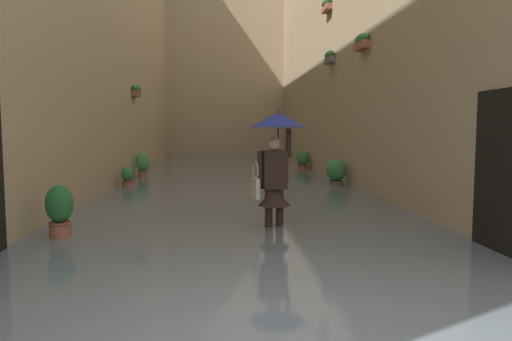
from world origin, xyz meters
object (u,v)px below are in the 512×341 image
object	(u,v)px
potted_plant_far_right	(60,214)
potted_plant_near_left	(336,173)
potted_plant_far_left	(303,161)
potted_plant_mid_right	(143,165)
potted_plant_near_right	(127,179)
person_wading	(276,153)

from	to	relation	value
potted_plant_far_right	potted_plant_near_left	world-z (taller)	potted_plant_far_right
potted_plant_far_left	potted_plant_mid_right	bearing A→B (deg)	24.11
potted_plant_far_right	potted_plant_near_right	bearing A→B (deg)	-87.73
potted_plant_far_right	person_wading	bearing A→B (deg)	-171.10
person_wading	potted_plant_near_right	xyz separation A→B (m)	(3.35, -5.47, -0.96)
person_wading	potted_plant_far_right	distance (m)	3.25
person_wading	potted_plant_near_right	bearing A→B (deg)	-58.56
potted_plant_mid_right	potted_plant_far_left	bearing A→B (deg)	-155.89
person_wading	potted_plant_far_right	size ratio (longest dim) A/B	2.18
person_wading	potted_plant_mid_right	bearing A→B (deg)	-67.04
person_wading	potted_plant_near_left	world-z (taller)	person_wading
potted_plant_near_right	potted_plant_far_left	distance (m)	7.48
person_wading	potted_plant_far_right	xyz separation A→B (m)	(3.11, 0.49, -0.82)
person_wading	potted_plant_far_right	world-z (taller)	person_wading
potted_plant_far_left	person_wading	bearing A→B (deg)	77.55
potted_plant_near_left	potted_plant_far_right	bearing A→B (deg)	46.22
person_wading	potted_plant_near_left	size ratio (longest dim) A/B	2.22
potted_plant_far_left	potted_plant_near_left	size ratio (longest dim) A/B	1.00
person_wading	potted_plant_far_left	xyz separation A→B (m)	(-2.29, -10.39, -0.85)
potted_plant_near_right	potted_plant_near_left	xyz separation A→B (m)	(-5.60, 0.36, 0.15)
potted_plant_mid_right	potted_plant_near_right	size ratio (longest dim) A/B	1.36
potted_plant_far_right	potted_plant_far_left	distance (m)	12.14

